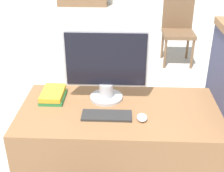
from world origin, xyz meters
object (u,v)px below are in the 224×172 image
(monitor, at_px, (106,66))
(far_chair, at_px, (178,25))
(mouse, at_px, (142,117))
(book_stack, at_px, (53,95))
(keyboard, at_px, (107,116))

(monitor, bearing_deg, far_chair, 70.44)
(mouse, xyz_separation_m, book_stack, (-0.62, 0.24, 0.01))
(monitor, relative_size, far_chair, 0.56)
(keyboard, xyz_separation_m, book_stack, (-0.39, 0.22, 0.02))
(book_stack, bearing_deg, monitor, 2.98)
(keyboard, height_order, far_chair, far_chair)
(keyboard, xyz_separation_m, mouse, (0.22, -0.03, 0.01))
(mouse, bearing_deg, book_stack, 158.50)
(far_chair, bearing_deg, monitor, -54.59)
(book_stack, xyz_separation_m, far_chair, (1.26, 2.52, -0.21))
(book_stack, bearing_deg, keyboard, -29.03)
(monitor, bearing_deg, mouse, -47.47)
(mouse, height_order, far_chair, far_chair)
(monitor, bearing_deg, book_stack, -177.02)
(monitor, distance_m, book_stack, 0.43)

